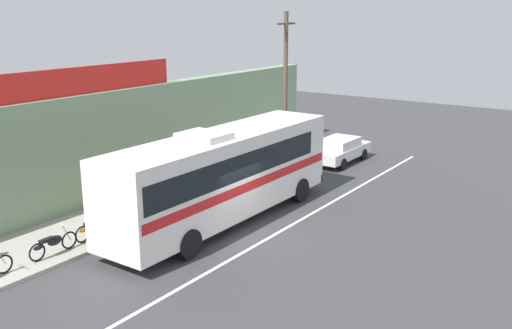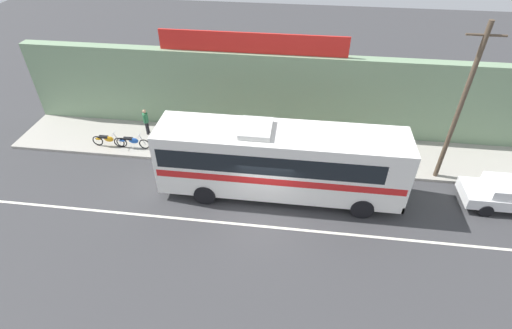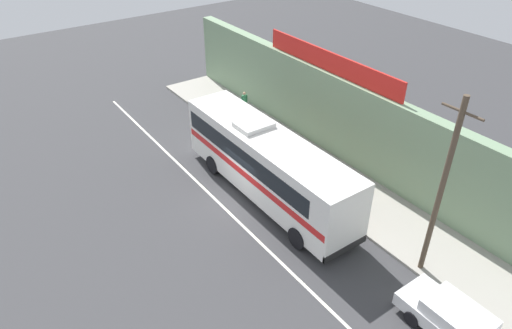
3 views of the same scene
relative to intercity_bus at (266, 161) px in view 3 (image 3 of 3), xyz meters
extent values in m
plane|color=#3A3A3D|center=(-0.48, -1.57, -2.07)|extent=(70.00, 70.00, 0.00)
cube|color=#A8A399|center=(-0.48, 3.63, -2.00)|extent=(30.00, 3.60, 0.14)
cube|color=gray|center=(-0.48, 5.78, 0.33)|extent=(30.00, 0.70, 4.80)
cube|color=red|center=(-2.01, 5.78, 3.28)|extent=(10.28, 0.12, 1.10)
cube|color=silver|center=(-0.48, -2.37, -2.06)|extent=(30.00, 0.14, 0.01)
cube|color=white|center=(0.08, 0.00, -0.07)|extent=(11.40, 2.47, 3.10)
cube|color=black|center=(-0.38, 0.00, 0.48)|extent=(10.04, 2.49, 0.96)
cube|color=red|center=(0.08, 0.00, -0.37)|extent=(11.18, 2.49, 0.36)
cube|color=black|center=(5.75, 0.00, 0.38)|extent=(0.04, 2.22, 1.40)
cube|color=black|center=(5.74, 0.00, -1.44)|extent=(0.12, 2.47, 0.36)
cube|color=silver|center=(-1.06, 0.00, 1.60)|extent=(1.40, 1.73, 0.24)
cylinder|color=black|center=(3.96, 1.15, -1.55)|extent=(1.04, 0.32, 1.04)
cylinder|color=black|center=(3.96, -1.15, -1.55)|extent=(1.04, 0.32, 1.04)
cylinder|color=black|center=(-3.34, 1.15, -1.55)|extent=(1.04, 0.32, 1.04)
cylinder|color=black|center=(-3.34, -1.15, -1.55)|extent=(1.04, 0.32, 1.04)
cube|color=silver|center=(10.93, 0.47, -1.46)|extent=(4.41, 1.74, 0.56)
cube|color=silver|center=(10.83, 0.47, -0.94)|extent=(2.29, 1.57, 0.48)
cylinder|color=black|center=(9.65, 1.29, -1.76)|extent=(0.62, 0.20, 0.62)
cylinder|color=black|center=(9.65, -0.36, -1.76)|extent=(0.62, 0.20, 0.62)
cylinder|color=brown|center=(8.03, 2.23, 2.02)|extent=(0.22, 0.22, 7.90)
cylinder|color=brown|center=(8.03, 2.23, 5.38)|extent=(1.60, 0.10, 0.10)
torus|color=black|center=(-3.45, 2.60, -1.62)|extent=(0.62, 0.06, 0.62)
torus|color=black|center=(-4.72, 2.60, -1.62)|extent=(0.62, 0.06, 0.62)
cylinder|color=silver|center=(-3.53, 2.60, -1.32)|extent=(0.34, 0.04, 0.65)
cylinder|color=silver|center=(-3.63, 2.60, -1.00)|extent=(0.03, 0.56, 0.03)
ellipsoid|color=orange|center=(-4.02, 2.60, -1.44)|extent=(0.56, 0.22, 0.34)
cube|color=black|center=(-4.31, 2.60, -1.32)|extent=(0.52, 0.20, 0.10)
ellipsoid|color=orange|center=(-4.66, 2.60, -1.48)|extent=(0.36, 0.14, 0.16)
torus|color=black|center=(-7.73, 2.60, -1.62)|extent=(0.62, 0.06, 0.62)
torus|color=black|center=(-9.07, 2.60, -1.62)|extent=(0.62, 0.06, 0.62)
cylinder|color=silver|center=(-7.81, 2.60, -1.32)|extent=(0.34, 0.04, 0.65)
cylinder|color=silver|center=(-7.91, 2.60, -1.00)|extent=(0.03, 0.56, 0.03)
ellipsoid|color=#1E51B2|center=(-8.33, 2.60, -1.44)|extent=(0.56, 0.22, 0.34)
cube|color=black|center=(-8.64, 2.60, -1.32)|extent=(0.52, 0.20, 0.10)
ellipsoid|color=#1E51B2|center=(-9.01, 2.60, -1.48)|extent=(0.36, 0.14, 0.16)
torus|color=black|center=(-5.32, 2.54, -1.62)|extent=(0.62, 0.06, 0.62)
torus|color=black|center=(-6.59, 2.54, -1.62)|extent=(0.62, 0.06, 0.62)
cylinder|color=silver|center=(-5.40, 2.54, -1.32)|extent=(0.34, 0.04, 0.65)
cylinder|color=silver|center=(-5.50, 2.54, -1.00)|extent=(0.03, 0.56, 0.03)
ellipsoid|color=black|center=(-5.89, 2.54, -1.44)|extent=(0.56, 0.22, 0.34)
cube|color=black|center=(-6.18, 2.54, -1.32)|extent=(0.52, 0.20, 0.10)
ellipsoid|color=black|center=(-6.53, 2.54, -1.48)|extent=(0.36, 0.14, 0.16)
torus|color=black|center=(-9.21, 2.58, -1.62)|extent=(0.62, 0.06, 0.62)
torus|color=black|center=(-10.49, 2.58, -1.62)|extent=(0.62, 0.06, 0.62)
cylinder|color=silver|center=(-9.29, 2.58, -1.32)|extent=(0.34, 0.04, 0.65)
cylinder|color=silver|center=(-9.39, 2.58, -1.00)|extent=(0.03, 0.56, 0.03)
ellipsoid|color=orange|center=(-9.78, 2.58, -1.44)|extent=(0.56, 0.22, 0.34)
cube|color=black|center=(-10.08, 2.58, -1.32)|extent=(0.52, 0.20, 0.10)
ellipsoid|color=orange|center=(-10.43, 2.58, -1.48)|extent=(0.36, 0.14, 0.16)
cylinder|color=black|center=(-8.10, 4.24, -1.53)|extent=(0.13, 0.13, 0.78)
cylinder|color=black|center=(-8.10, 4.06, -1.53)|extent=(0.13, 0.13, 0.78)
cylinder|color=#2D7A4C|center=(-8.10, 4.15, -0.85)|extent=(0.30, 0.30, 0.59)
sphere|color=tan|center=(-8.10, 4.15, -0.42)|extent=(0.21, 0.21, 0.21)
cylinder|color=#2D7A4C|center=(-8.10, 4.35, -0.82)|extent=(0.08, 0.08, 0.54)
cylinder|color=#2D7A4C|center=(-8.10, 3.95, -0.82)|extent=(0.08, 0.08, 0.54)
cylinder|color=brown|center=(-1.29, 3.24, -1.53)|extent=(0.13, 0.13, 0.79)
cylinder|color=brown|center=(-1.29, 3.06, -1.53)|extent=(0.13, 0.13, 0.79)
cylinder|color=white|center=(-1.29, 3.15, -0.83)|extent=(0.30, 0.30, 0.60)
sphere|color=#A37556|center=(-1.29, 3.15, -0.40)|extent=(0.22, 0.22, 0.22)
cylinder|color=white|center=(-1.29, 3.35, -0.80)|extent=(0.08, 0.08, 0.55)
cylinder|color=white|center=(-1.29, 2.95, -0.80)|extent=(0.08, 0.08, 0.55)
camera|label=1|loc=(-16.74, -13.25, 6.01)|focal=40.42mm
camera|label=2|loc=(0.79, -14.31, 10.73)|focal=27.05mm
camera|label=3|loc=(15.41, -11.52, 12.35)|focal=32.32mm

